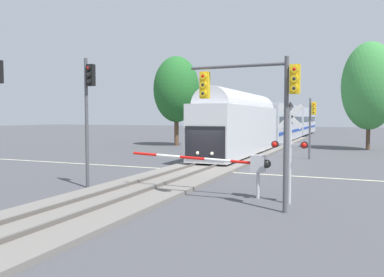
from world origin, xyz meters
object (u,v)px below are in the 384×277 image
object	(u,v)px
commuter_train	(281,121)
traffic_signal_near_right	(258,96)
crossing_gate_near	(239,163)
traffic_signal_far_side	(312,118)
crossing_signal_mast	(290,142)
traffic_signal_median	(88,102)
oak_far_right	(369,86)
oak_behind_train	(176,89)

from	to	relation	value
commuter_train	traffic_signal_near_right	bearing A→B (deg)	-81.61
crossing_gate_near	traffic_signal_near_right	size ratio (longest dim) A/B	1.19
crossing_gate_near	traffic_signal_far_side	distance (m)	16.22
commuter_train	traffic_signal_far_side	world-z (taller)	commuter_train
crossing_signal_mast	traffic_signal_far_side	size ratio (longest dim) A/B	0.82
crossing_signal_mast	traffic_signal_median	world-z (taller)	traffic_signal_median
traffic_signal_far_side	oak_far_right	world-z (taller)	oak_far_right
crossing_gate_near	traffic_signal_median	distance (m)	7.62
traffic_signal_far_side	oak_behind_train	xyz separation A→B (m)	(-15.96, 9.01, 3.28)
traffic_signal_far_side	traffic_signal_median	bearing A→B (deg)	-116.69
commuter_train	crossing_gate_near	xyz separation A→B (m)	(4.45, -36.43, -1.31)
crossing_signal_mast	traffic_signal_median	distance (m)	9.39
traffic_signal_near_right	oak_far_right	bearing A→B (deg)	81.05
traffic_signal_near_right	oak_behind_train	xyz separation A→B (m)	(-15.82, 27.06, 2.42)
crossing_gate_near	oak_behind_train	size ratio (longest dim) A/B	0.63
commuter_train	oak_behind_train	distance (m)	15.70
crossing_signal_mast	oak_far_right	world-z (taller)	oak_far_right
crossing_gate_near	traffic_signal_near_right	bearing A→B (deg)	-58.60
traffic_signal_median	traffic_signal_far_side	xyz separation A→B (m)	(8.46, 16.83, -0.84)
oak_behind_train	crossing_gate_near	bearing A→B (deg)	-59.78
crossing_gate_near	traffic_signal_median	xyz separation A→B (m)	(-7.10, -0.77, 2.65)
commuter_train	crossing_gate_near	world-z (taller)	commuter_train
crossing_gate_near	traffic_signal_far_side	xyz separation A→B (m)	(1.36, 16.06, 1.82)
commuter_train	traffic_signal_median	size ratio (longest dim) A/B	10.08
commuter_train	traffic_signal_far_side	size ratio (longest dim) A/B	12.77
crossing_gate_near	oak_behind_train	world-z (taller)	oak_behind_train
commuter_train	traffic_signal_median	bearing A→B (deg)	-94.08
oak_far_right	commuter_train	bearing A→B (deg)	137.44
crossing_signal_mast	traffic_signal_median	bearing A→B (deg)	-178.55
crossing_gate_near	crossing_signal_mast	size ratio (longest dim) A/B	1.64
crossing_signal_mast	traffic_signal_near_right	bearing A→B (deg)	-122.23
oak_far_right	traffic_signal_near_right	bearing A→B (deg)	-98.95
crossing_gate_near	oak_far_right	world-z (taller)	oak_far_right
crossing_signal_mast	oak_behind_train	size ratio (longest dim) A/B	0.38
crossing_signal_mast	traffic_signal_far_side	distance (m)	16.64
traffic_signal_near_right	traffic_signal_median	xyz separation A→B (m)	(-8.32, 1.22, -0.02)
crossing_signal_mast	oak_behind_train	bearing A→B (deg)	123.17
commuter_train	traffic_signal_far_side	xyz separation A→B (m)	(5.81, -20.37, 0.50)
traffic_signal_median	traffic_signal_far_side	bearing A→B (deg)	63.31
traffic_signal_near_right	crossing_signal_mast	bearing A→B (deg)	57.77
crossing_gate_near	oak_behind_train	bearing A→B (deg)	120.22
commuter_train	traffic_signal_near_right	size ratio (longest dim) A/B	11.27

